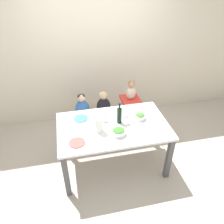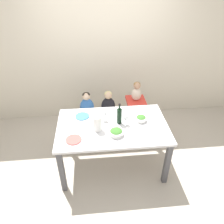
{
  "view_description": "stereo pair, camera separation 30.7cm",
  "coord_description": "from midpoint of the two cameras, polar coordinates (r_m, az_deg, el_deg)",
  "views": [
    {
      "loc": [
        -0.55,
        -2.4,
        2.69
      ],
      "look_at": [
        0.0,
        0.07,
        0.96
      ],
      "focal_mm": 35.0,
      "sensor_mm": 36.0,
      "label": 1
    },
    {
      "loc": [
        -0.24,
        -2.45,
        2.69
      ],
      "look_at": [
        0.0,
        0.07,
        0.96
      ],
      "focal_mm": 35.0,
      "sensor_mm": 36.0,
      "label": 2
    }
  ],
  "objects": [
    {
      "name": "wine_bottle",
      "position": [
        3.09,
        4.77,
        -1.04
      ],
      "size": [
        0.07,
        0.07,
        0.32
      ],
      "color": "black",
      "rests_on": "dining_table"
    },
    {
      "name": "wine_glass_near",
      "position": [
        3.08,
        6.54,
        -1.62
      ],
      "size": [
        0.07,
        0.07,
        0.16
      ],
      "color": "white",
      "rests_on": "dining_table"
    },
    {
      "name": "dinner_plate_front_left",
      "position": [
        2.89,
        -6.99,
        -7.31
      ],
      "size": [
        0.21,
        0.21,
        0.01
      ],
      "color": "#D14C47",
      "rests_on": "dining_table"
    },
    {
      "name": "wall_back",
      "position": [
        4.16,
        0.25,
        15.49
      ],
      "size": [
        10.0,
        0.06,
        2.7
      ],
      "color": "beige",
      "rests_on": "ground_plane"
    },
    {
      "name": "ground_plane",
      "position": [
        3.65,
        2.58,
        -13.3
      ],
      "size": [
        14.0,
        14.0,
        0.0
      ],
      "primitive_type": "plane",
      "color": "#BCB2A3"
    },
    {
      "name": "chair_far_center",
      "position": [
        3.95,
        1.25,
        -1.46
      ],
      "size": [
        0.38,
        0.43,
        0.45
      ],
      "color": "silver",
      "rests_on": "ground_plane"
    },
    {
      "name": "dinner_plate_back_left",
      "position": [
        3.29,
        -5.16,
        -1.19
      ],
      "size": [
        0.21,
        0.21,
        0.01
      ],
      "color": "teal",
      "rests_on": "dining_table"
    },
    {
      "name": "chair_far_left",
      "position": [
        3.93,
        -4.1,
        -1.76
      ],
      "size": [
        0.38,
        0.43,
        0.45
      ],
      "color": "silver",
      "rests_on": "ground_plane"
    },
    {
      "name": "person_baby_right",
      "position": [
        3.76,
        8.8,
        5.37
      ],
      "size": [
        0.17,
        0.13,
        0.34
      ],
      "color": "beige",
      "rests_on": "chair_right_highchair"
    },
    {
      "name": "salad_bowl_large",
      "position": [
        2.93,
        4.12,
        -5.41
      ],
      "size": [
        0.19,
        0.19,
        0.09
      ],
      "color": "white",
      "rests_on": "dining_table"
    },
    {
      "name": "salad_bowl_small",
      "position": [
        3.22,
        10.29,
        -1.78
      ],
      "size": [
        0.16,
        0.16,
        0.09
      ],
      "color": "white",
      "rests_on": "dining_table"
    },
    {
      "name": "dining_table",
      "position": [
        3.18,
        2.9,
        -5.03
      ],
      "size": [
        1.57,
        0.96,
        0.78
      ],
      "color": "silver",
      "rests_on": "ground_plane"
    },
    {
      "name": "chair_right_highchair",
      "position": [
        3.93,
        8.38,
        1.08
      ],
      "size": [
        0.33,
        0.37,
        0.72
      ],
      "color": "silver",
      "rests_on": "ground_plane"
    },
    {
      "name": "paper_towel_roll",
      "position": [
        2.96,
        -0.87,
        -3.09
      ],
      "size": [
        0.11,
        0.11,
        0.22
      ],
      "color": "white",
      "rests_on": "dining_table"
    },
    {
      "name": "person_child_left",
      "position": [
        3.77,
        -4.28,
        1.76
      ],
      "size": [
        0.24,
        0.19,
        0.45
      ],
      "color": "#3366B2",
      "rests_on": "chair_far_left"
    },
    {
      "name": "person_child_center",
      "position": [
        3.79,
        1.3,
        2.06
      ],
      "size": [
        0.24,
        0.19,
        0.45
      ],
      "color": "black",
      "rests_on": "chair_far_center"
    },
    {
      "name": "wine_glass_far",
      "position": [
        3.14,
        0.72,
        -0.59
      ],
      "size": [
        0.07,
        0.07,
        0.16
      ],
      "color": "white",
      "rests_on": "dining_table"
    }
  ]
}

